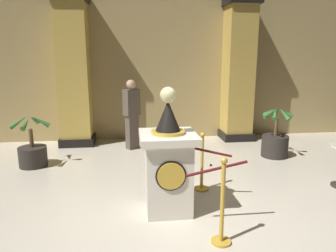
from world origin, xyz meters
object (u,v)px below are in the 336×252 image
(stanchion_far, at_px, (202,170))
(potted_palm_left, at_px, (33,152))
(stanchion_near, at_px, (222,214))
(bystander_guest, at_px, (132,113))
(potted_palm_right, at_px, (275,142))
(pedestal_clock, at_px, (168,164))

(stanchion_far, bearing_deg, potted_palm_left, 153.54)
(stanchion_near, distance_m, potted_palm_left, 4.32)
(potted_palm_left, distance_m, bystander_guest, 2.33)
(stanchion_far, xyz_separation_m, potted_palm_right, (2.02, 1.55, -0.01))
(pedestal_clock, bearing_deg, stanchion_far, 45.37)
(pedestal_clock, xyz_separation_m, bystander_guest, (-0.47, 3.22, 0.18))
(potted_palm_left, bearing_deg, bystander_guest, 26.63)
(pedestal_clock, distance_m, stanchion_near, 1.08)
(stanchion_far, bearing_deg, stanchion_near, -94.41)
(stanchion_near, height_order, potted_palm_left, potted_palm_left)
(pedestal_clock, relative_size, stanchion_near, 1.67)
(pedestal_clock, distance_m, stanchion_far, 0.98)
(potted_palm_right, height_order, bystander_guest, bystander_guest)
(pedestal_clock, relative_size, potted_palm_right, 1.56)
(potted_palm_right, relative_size, bystander_guest, 0.69)
(stanchion_near, xyz_separation_m, potted_palm_left, (-3.01, 3.10, -0.09))
(stanchion_far, bearing_deg, pedestal_clock, -134.63)
(stanchion_near, relative_size, bystander_guest, 0.65)
(pedestal_clock, xyz_separation_m, potted_palm_left, (-2.48, 2.21, -0.41))
(stanchion_near, xyz_separation_m, potted_palm_right, (2.14, 3.09, -0.05))
(stanchion_far, relative_size, potted_palm_right, 0.86)
(pedestal_clock, xyz_separation_m, stanchion_near, (0.53, -0.89, -0.32))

